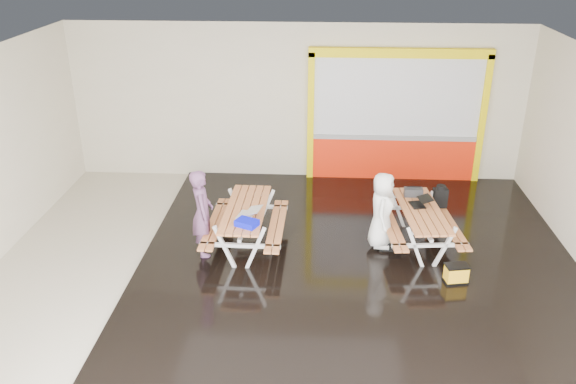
# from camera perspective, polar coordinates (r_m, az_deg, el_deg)

# --- Properties ---
(room) EXTENTS (10.02, 8.02, 3.52)m
(room) POSITION_cam_1_polar(r_m,az_deg,el_deg) (9.35, -0.32, 1.92)
(room) COLOR beige
(room) RESTS_ON ground
(deck) EXTENTS (7.50, 7.98, 0.05)m
(deck) POSITION_cam_1_polar(r_m,az_deg,el_deg) (10.14, 6.83, -7.30)
(deck) COLOR black
(deck) RESTS_ON room
(kiosk) EXTENTS (3.88, 0.16, 3.00)m
(kiosk) POSITION_cam_1_polar(r_m,az_deg,el_deg) (13.24, 10.39, 6.94)
(kiosk) COLOR red
(kiosk) RESTS_ON room
(picnic_table_left) EXTENTS (1.39, 2.02, 0.80)m
(picnic_table_left) POSITION_cam_1_polar(r_m,az_deg,el_deg) (10.45, -4.09, -2.47)
(picnic_table_left) COLOR #C9753E
(picnic_table_left) RESTS_ON deck
(picnic_table_right) EXTENTS (1.46, 2.02, 0.76)m
(picnic_table_right) POSITION_cam_1_polar(r_m,az_deg,el_deg) (10.71, 12.74, -2.51)
(picnic_table_right) COLOR #C9753E
(picnic_table_right) RESTS_ON deck
(person_left) EXTENTS (0.49, 0.64, 1.57)m
(person_left) POSITION_cam_1_polar(r_m,az_deg,el_deg) (10.19, -8.31, -2.01)
(person_left) COLOR #653F62
(person_left) RESTS_ON deck
(person_right) EXTENTS (0.53, 0.73, 1.38)m
(person_right) POSITION_cam_1_polar(r_m,az_deg,el_deg) (10.40, 9.10, -1.74)
(person_right) COLOR white
(person_right) RESTS_ON deck
(laptop_left) EXTENTS (0.46, 0.43, 0.17)m
(laptop_left) POSITION_cam_1_polar(r_m,az_deg,el_deg) (10.05, -3.85, -2.07)
(laptop_left) COLOR silver
(laptop_left) RESTS_ON picnic_table_left
(laptop_right) EXTENTS (0.42, 0.39, 0.15)m
(laptop_right) POSITION_cam_1_polar(r_m,az_deg,el_deg) (10.76, 12.69, -1.01)
(laptop_right) COLOR black
(laptop_right) RESTS_ON picnic_table_right
(blue_pouch) EXTENTS (0.42, 0.38, 0.10)m
(blue_pouch) POSITION_cam_1_polar(r_m,az_deg,el_deg) (9.74, -4.01, -3.01)
(blue_pouch) COLOR #080DDE
(blue_pouch) RESTS_ON picnic_table_left
(toolbox) EXTENTS (0.34, 0.17, 0.20)m
(toolbox) POSITION_cam_1_polar(r_m,az_deg,el_deg) (11.09, 12.07, -0.01)
(toolbox) COLOR black
(toolbox) RESTS_ON picnic_table_right
(backpack) EXTENTS (0.28, 0.20, 0.44)m
(backpack) POSITION_cam_1_polar(r_m,az_deg,el_deg) (11.38, 14.54, -0.41)
(backpack) COLOR black
(backpack) RESTS_ON picnic_table_right
(dark_case) EXTENTS (0.39, 0.30, 0.15)m
(dark_case) POSITION_cam_1_polar(r_m,az_deg,el_deg) (10.72, 9.83, -5.01)
(dark_case) COLOR black
(dark_case) RESTS_ON deck
(fluke_bag) EXTENTS (0.40, 0.30, 0.31)m
(fluke_bag) POSITION_cam_1_polar(r_m,az_deg,el_deg) (9.95, 15.99, -7.64)
(fluke_bag) COLOR black
(fluke_bag) RESTS_ON deck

